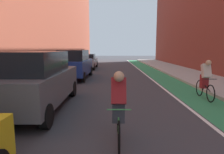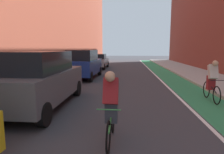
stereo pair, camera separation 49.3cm
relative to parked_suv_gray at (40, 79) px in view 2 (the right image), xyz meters
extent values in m
plane|color=#38383D|center=(2.96, 5.84, -1.02)|extent=(88.91, 88.91, 0.00)
cube|color=#2D8451|center=(6.18, 7.84, -1.02)|extent=(1.60, 40.41, 0.00)
cube|color=white|center=(5.28, 7.84, -1.02)|extent=(0.12, 40.41, 0.00)
cube|color=#A8A59E|center=(8.62, 7.84, -0.95)|extent=(3.29, 40.41, 0.14)
cube|color=#595B60|center=(0.00, 0.07, -0.21)|extent=(1.87, 4.64, 0.95)
cube|color=black|center=(0.00, -0.17, 0.59)|extent=(1.64, 2.78, 0.75)
cylinder|color=black|center=(-0.85, 1.83, -0.69)|extent=(0.22, 0.66, 0.66)
cylinder|color=black|center=(0.84, 1.83, -0.69)|extent=(0.22, 0.66, 0.66)
cylinder|color=black|center=(0.85, -1.70, -0.69)|extent=(0.22, 0.66, 0.66)
cube|color=navy|center=(0.00, 6.97, -0.21)|extent=(1.96, 4.41, 0.95)
cube|color=black|center=(-0.01, 6.75, 0.59)|extent=(1.69, 2.66, 0.75)
cylinder|color=black|center=(-0.78, 8.62, -0.69)|extent=(0.24, 0.67, 0.66)
cylinder|color=black|center=(0.88, 8.57, -0.69)|extent=(0.24, 0.67, 0.66)
cylinder|color=black|center=(-0.88, 5.37, -0.69)|extent=(0.24, 0.67, 0.66)
cylinder|color=black|center=(0.78, 5.32, -0.69)|extent=(0.24, 0.67, 0.66)
cube|color=#9EA0A8|center=(0.00, 13.73, -0.34)|extent=(1.81, 4.45, 0.70)
cube|color=black|center=(0.00, 13.51, 0.24)|extent=(1.58, 1.88, 0.55)
cylinder|color=black|center=(-0.79, 15.41, -0.69)|extent=(0.23, 0.66, 0.66)
cylinder|color=black|center=(0.82, 15.40, -0.69)|extent=(0.23, 0.66, 0.66)
cylinder|color=black|center=(-0.82, 12.07, -0.69)|extent=(0.23, 0.66, 0.66)
cylinder|color=black|center=(0.79, 12.06, -0.69)|extent=(0.23, 0.66, 0.66)
torus|color=black|center=(2.71, -2.95, -0.68)|extent=(0.05, 0.68, 0.68)
torus|color=black|center=(2.72, -1.90, -0.68)|extent=(0.05, 0.68, 0.68)
cylinder|color=#338C3F|center=(2.71, -2.43, -0.46)|extent=(0.05, 0.96, 0.33)
cylinder|color=#338C3F|center=(2.72, -2.24, -0.38)|extent=(0.04, 0.12, 0.55)
cylinder|color=#338C3F|center=(2.71, -2.87, -0.13)|extent=(0.48, 0.03, 0.02)
cube|color=#333842|center=(2.71, -2.32, -0.31)|extent=(0.28, 0.24, 0.56)
cube|color=maroon|center=(2.71, -2.45, 0.15)|extent=(0.32, 0.40, 0.60)
sphere|color=tan|center=(2.71, -2.61, 0.49)|extent=(0.22, 0.22, 0.22)
cube|color=maroon|center=(2.71, -2.33, 0.17)|extent=(0.26, 0.28, 0.39)
torus|color=black|center=(6.40, 0.83, -0.67)|extent=(0.06, 0.70, 0.70)
torus|color=black|center=(6.43, 1.88, -0.67)|extent=(0.06, 0.70, 0.70)
cylinder|color=black|center=(6.41, 1.36, -0.45)|extent=(0.07, 0.96, 0.33)
cylinder|color=black|center=(6.42, 1.54, -0.37)|extent=(0.04, 0.12, 0.55)
cylinder|color=black|center=(6.40, 0.91, -0.12)|extent=(0.48, 0.04, 0.02)
cube|color=maroon|center=(6.42, 1.46, -0.30)|extent=(0.29, 0.25, 0.56)
cube|color=beige|center=(6.41, 1.33, 0.16)|extent=(0.33, 0.41, 0.60)
sphere|color=tan|center=(6.41, 1.18, 0.50)|extent=(0.22, 0.22, 0.22)
camera|label=1|loc=(2.57, -6.57, 1.06)|focal=31.31mm
camera|label=2|loc=(3.06, -6.55, 1.06)|focal=31.31mm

